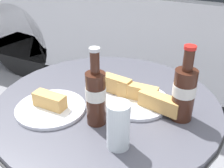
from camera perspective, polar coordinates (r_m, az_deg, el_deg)
name	(u,v)px	position (r m, az deg, el deg)	size (l,w,h in m)	color
bistro_table	(107,128)	(1.06, -0.98, -8.89)	(0.80, 0.80, 0.68)	#333333
cola_bottle_left	(184,92)	(0.89, 14.43, -1.50)	(0.07, 0.07, 0.25)	#3D1E14
cola_bottle_right	(96,95)	(0.84, -3.30, -2.28)	(0.06, 0.06, 0.25)	#3D1E14
drinking_glass	(118,128)	(0.76, 1.29, -8.84)	(0.06, 0.06, 0.14)	#C68923
lunch_plate_near	(138,97)	(0.97, 5.24, -2.64)	(0.31, 0.23, 0.07)	white
lunch_plate_far	(50,106)	(0.96, -12.39, -4.44)	(0.23, 0.23, 0.06)	white
parked_car	(184,4)	(2.68, 14.33, 15.55)	(4.19, 1.68, 1.35)	#B7B7BC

